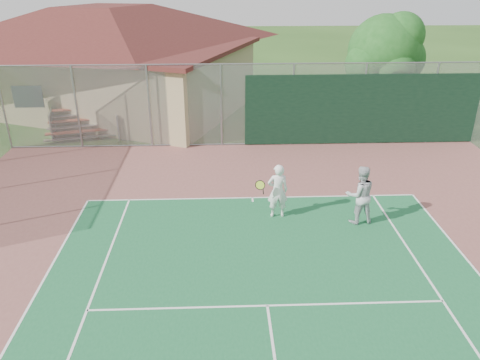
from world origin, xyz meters
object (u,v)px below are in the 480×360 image
Objects in this scene: bleachers at (84,122)px; player_grey_back at (360,195)px; player_white_front at (277,191)px; clubhouse at (107,48)px; tree at (386,54)px.

bleachers is 13.34m from player_grey_back.
clubhouse is at bearing -60.49° from player_white_front.
clubhouse is at bearing 72.15° from bleachers.
player_white_front is (7.60, -12.67, -2.31)m from clubhouse.
player_grey_back is (2.41, -0.45, 0.04)m from player_white_front.
clubhouse is 4.98× the size of bleachers.
tree reaches higher than player_grey_back.
player_grey_back is (-3.35, -8.88, -2.60)m from tree.
player_white_front is (7.93, -7.97, 0.26)m from bleachers.
bleachers is at bearing -71.47° from clubhouse.
clubhouse is at bearing -59.04° from player_grey_back.
clubhouse is 14.96m from player_white_front.
clubhouse reaches higher than tree.
bleachers is 0.64× the size of tree.
bleachers is 14.01m from tree.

